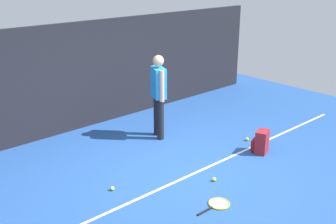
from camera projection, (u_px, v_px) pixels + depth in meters
name	position (u px, v px, depth m)	size (l,w,h in m)	color
ground_plane	(184.00, 173.00, 6.99)	(12.00, 12.00, 0.00)	#234C93
back_fence	(86.00, 75.00, 8.71)	(10.00, 0.10, 2.26)	black
court_line	(189.00, 176.00, 6.91)	(9.00, 0.05, 0.00)	white
tennis_player	(159.00, 92.00, 8.15)	(0.36, 0.49, 1.70)	black
tennis_racket	(218.00, 204.00, 6.07)	(0.61, 0.33, 0.03)	black
backpack	(261.00, 142.00, 7.70)	(0.35, 0.35, 0.44)	maroon
tennis_ball_near_player	(247.00, 139.00, 8.27)	(0.07, 0.07, 0.07)	#CCE033
tennis_ball_by_fence	(214.00, 179.00, 6.73)	(0.07, 0.07, 0.07)	#CCE033
tennis_ball_mid_court	(112.00, 189.00, 6.45)	(0.07, 0.07, 0.07)	#CCE033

